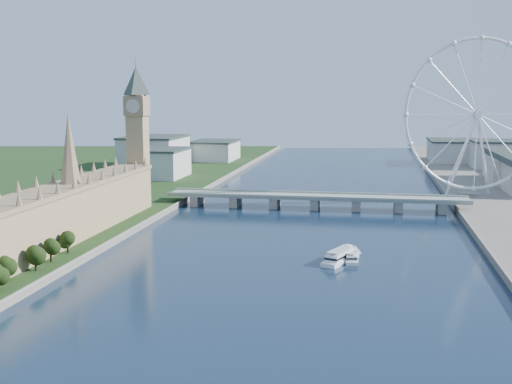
# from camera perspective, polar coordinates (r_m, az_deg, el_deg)

# --- Properties ---
(parliament_range) EXTENTS (24.00, 200.00, 70.00)m
(parliament_range) POSITION_cam_1_polar(r_m,az_deg,el_deg) (381.23, -16.04, -1.47)
(parliament_range) COLOR tan
(parliament_range) RESTS_ON ground
(big_ben) EXTENTS (20.02, 20.02, 110.00)m
(big_ben) POSITION_cam_1_polar(r_m,az_deg,el_deg) (475.07, -10.52, 6.51)
(big_ben) COLOR tan
(big_ben) RESTS_ON ground
(westminster_bridge) EXTENTS (220.00, 22.00, 9.50)m
(westminster_bridge) POSITION_cam_1_polar(r_m,az_deg,el_deg) (474.23, 5.28, -0.67)
(westminster_bridge) COLOR gray
(westminster_bridge) RESTS_ON ground
(london_eye) EXTENTS (113.60, 39.12, 124.30)m
(london_eye) POSITION_cam_1_polar(r_m,az_deg,el_deg) (527.80, 19.09, 6.49)
(london_eye) COLOR silver
(london_eye) RESTS_ON ground
(city_skyline) EXTENTS (505.00, 280.00, 32.00)m
(city_skyline) POSITION_cam_1_polar(r_m,az_deg,el_deg) (729.41, 10.14, 3.33)
(city_skyline) COLOR beige
(city_skyline) RESTS_ON ground
(tour_boat_near) EXTENTS (9.26, 25.85, 5.54)m
(tour_boat_near) POSITION_cam_1_polar(r_m,az_deg,el_deg) (330.92, 8.38, -6.01)
(tour_boat_near) COLOR white
(tour_boat_near) RESTS_ON ground
(tour_boat_far) EXTENTS (19.84, 32.37, 7.03)m
(tour_boat_far) POSITION_cam_1_polar(r_m,az_deg,el_deg) (327.05, 7.51, -6.17)
(tour_boat_far) COLOR white
(tour_boat_far) RESTS_ON ground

